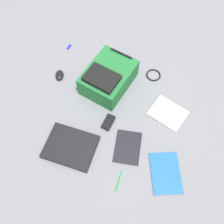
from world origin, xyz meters
TOP-DOWN VIEW (x-y plane):
  - ground_plane at (0.00, 0.00)m, footprint 3.63×3.63m
  - backpack at (-0.10, 0.21)m, footprint 0.41×0.47m
  - laptop at (-0.24, -0.35)m, footprint 0.37×0.30m
  - book_red at (0.42, -0.38)m, footprint 0.26×0.32m
  - book_blue at (0.15, -0.27)m, footprint 0.19×0.25m
  - book_comic at (0.38, 0.06)m, footprint 0.30×0.28m
  - computer_mouse at (-0.49, 0.20)m, footprint 0.08×0.11m
  - cable_coil at (0.23, 0.38)m, footprint 0.12×0.12m
  - power_brick at (-0.02, -0.11)m, footprint 0.09×0.13m
  - pen_black at (0.13, -0.50)m, footprint 0.02×0.14m
  - usb_stick at (-0.52, 0.51)m, footprint 0.03×0.06m

SIDE VIEW (x-z plane):
  - ground_plane at x=0.00m, z-range 0.00..0.00m
  - usb_stick at x=-0.52m, z-range 0.00..0.01m
  - pen_black at x=0.13m, z-range 0.00..0.01m
  - cable_coil at x=0.23m, z-range 0.00..0.01m
  - book_red at x=0.42m, z-range 0.00..0.01m
  - book_blue at x=0.15m, z-range 0.00..0.02m
  - book_comic at x=0.38m, z-range 0.00..0.02m
  - laptop at x=-0.24m, z-range 0.00..0.03m
  - power_brick at x=-0.02m, z-range 0.00..0.03m
  - computer_mouse at x=-0.49m, z-range 0.00..0.04m
  - backpack at x=-0.10m, z-range -0.01..0.19m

